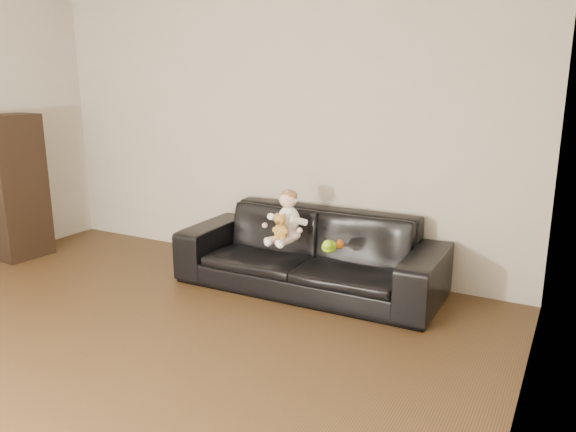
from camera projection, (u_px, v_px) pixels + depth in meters
The scene contains 11 objects.
floor at pixel (37, 392), 3.29m from camera, with size 5.50×5.50×0.00m, color #452E18.
wall_back at pixel (270, 130), 5.32m from camera, with size 5.00×5.00×0.00m, color #B3A996.
wall_right at pixel (511, 236), 1.82m from camera, with size 5.50×5.50×0.00m, color #B3A996.
sofa at pixel (309, 252), 4.82m from camera, with size 2.26×0.89×0.66m, color black.
cabinet at pixel (17, 187), 5.60m from camera, with size 0.36×0.49×1.44m, color black.
shelf_item at pixel (14, 155), 5.51m from camera, with size 0.18×0.25×0.28m, color silver.
baby at pixel (287, 219), 4.71m from camera, with size 0.33×0.40×0.44m.
teddy_bear at pixel (281, 227), 4.60m from camera, with size 0.14×0.14×0.22m.
toy_green at pixel (329, 247), 4.45m from camera, with size 0.12×0.14×0.10m, color #89CA17.
toy_rattle at pixel (340, 245), 4.55m from camera, with size 0.07×0.07×0.07m, color #CE6518.
toy_blue_disc at pixel (332, 247), 4.59m from camera, with size 0.10×0.10×0.01m, color #192FCB.
Camera 1 is at (2.69, -1.89, 1.81)m, focal length 35.00 mm.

